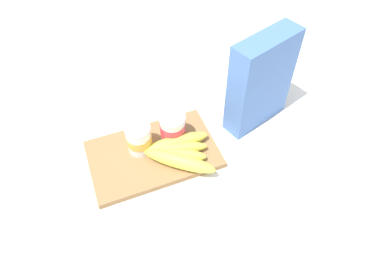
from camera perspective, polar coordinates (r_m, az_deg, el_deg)
ground_plane at (r=0.92m, az=-6.40°, el=-4.65°), size 2.40×2.40×0.00m
cutting_board at (r=0.91m, az=-6.45°, el=-4.34°), size 0.33×0.21×0.02m
cereal_box at (r=0.92m, az=11.32°, el=7.52°), size 0.20×0.12×0.27m
yogurt_cup_front at (r=0.88m, az=-8.78°, el=-1.75°), size 0.07×0.07×0.08m
yogurt_cup_back at (r=0.90m, az=-3.22°, el=-0.01°), size 0.07×0.07×0.08m
banana_bunch at (r=0.88m, az=-2.58°, el=-3.98°), size 0.19×0.16×0.04m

